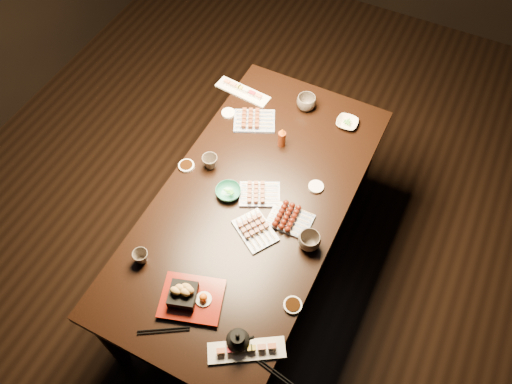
# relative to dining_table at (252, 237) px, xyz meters

# --- Properties ---
(ground) EXTENTS (5.00, 5.00, 0.00)m
(ground) POSITION_rel_dining_table_xyz_m (-0.22, 0.35, -0.38)
(ground) COLOR black
(ground) RESTS_ON ground
(dining_table) EXTENTS (1.21, 1.93, 0.75)m
(dining_table) POSITION_rel_dining_table_xyz_m (0.00, 0.00, 0.00)
(dining_table) COLOR black
(dining_table) RESTS_ON ground
(sushi_platter_near) EXTENTS (0.33, 0.25, 0.04)m
(sushi_platter_near) POSITION_rel_dining_table_xyz_m (0.32, -0.68, 0.40)
(sushi_platter_near) COLOR white
(sushi_platter_near) RESTS_ON dining_table
(sushi_platter_far) EXTENTS (0.34, 0.13, 0.04)m
(sushi_platter_far) POSITION_rel_dining_table_xyz_m (-0.39, 0.66, 0.40)
(sushi_platter_far) COLOR white
(sushi_platter_far) RESTS_ON dining_table
(yakitori_plate_center) EXTENTS (0.25, 0.22, 0.05)m
(yakitori_plate_center) POSITION_rel_dining_table_xyz_m (0.02, 0.05, 0.40)
(yakitori_plate_center) COLOR #828EB6
(yakitori_plate_center) RESTS_ON dining_table
(yakitori_plate_right) EXTENTS (0.26, 0.24, 0.05)m
(yakitori_plate_right) POSITION_rel_dining_table_xyz_m (0.09, -0.15, 0.40)
(yakitori_plate_right) COLOR #828EB6
(yakitori_plate_right) RESTS_ON dining_table
(yakitori_plate_left) EXTENTS (0.28, 0.25, 0.06)m
(yakitori_plate_left) POSITION_rel_dining_table_xyz_m (-0.23, 0.48, 0.40)
(yakitori_plate_left) COLOR #828EB6
(yakitori_plate_left) RESTS_ON dining_table
(tsukune_plate) EXTENTS (0.21, 0.16, 0.05)m
(tsukune_plate) POSITION_rel_dining_table_xyz_m (0.22, -0.02, 0.40)
(tsukune_plate) COLOR #828EB6
(tsukune_plate) RESTS_ON dining_table
(edamame_bowl_green) EXTENTS (0.14, 0.14, 0.04)m
(edamame_bowl_green) POSITION_rel_dining_table_xyz_m (-0.13, -0.01, 0.40)
(edamame_bowl_green) COLOR #2C866A
(edamame_bowl_green) RESTS_ON dining_table
(edamame_bowl_cream) EXTENTS (0.12, 0.12, 0.03)m
(edamame_bowl_cream) POSITION_rel_dining_table_xyz_m (0.25, 0.70, 0.39)
(edamame_bowl_cream) COLOR #FFECD0
(edamame_bowl_cream) RESTS_ON dining_table
(tempura_tray) EXTENTS (0.33, 0.29, 0.10)m
(tempura_tray) POSITION_rel_dining_table_xyz_m (-0.00, -0.58, 0.43)
(tempura_tray) COLOR black
(tempura_tray) RESTS_ON dining_table
(teacup_near_left) EXTENTS (0.08, 0.08, 0.07)m
(teacup_near_left) POSITION_rel_dining_table_xyz_m (-0.31, -0.52, 0.41)
(teacup_near_left) COLOR brown
(teacup_near_left) RESTS_ON dining_table
(teacup_mid_right) EXTENTS (0.13, 0.13, 0.08)m
(teacup_mid_right) POSITION_rel_dining_table_xyz_m (0.36, -0.10, 0.42)
(teacup_mid_right) COLOR brown
(teacup_mid_right) RESTS_ON dining_table
(teacup_far_left) EXTENTS (0.09, 0.09, 0.08)m
(teacup_far_left) POSITION_rel_dining_table_xyz_m (-0.29, 0.10, 0.41)
(teacup_far_left) COLOR brown
(teacup_far_left) RESTS_ON dining_table
(teacup_far_right) EXTENTS (0.15, 0.15, 0.09)m
(teacup_far_right) POSITION_rel_dining_table_xyz_m (-0.01, 0.71, 0.42)
(teacup_far_right) COLOR brown
(teacup_far_right) RESTS_ON dining_table
(teapot) EXTENTS (0.17, 0.17, 0.10)m
(teapot) POSITION_rel_dining_table_xyz_m (0.27, -0.66, 0.43)
(teapot) COLOR black
(teapot) RESTS_ON dining_table
(condiment_bottle) EXTENTS (0.05, 0.05, 0.13)m
(condiment_bottle) POSITION_rel_dining_table_xyz_m (-0.02, 0.40, 0.44)
(condiment_bottle) COLOR maroon
(condiment_bottle) RESTS_ON dining_table
(sauce_dish_west) EXTENTS (0.11, 0.11, 0.01)m
(sauce_dish_west) POSITION_rel_dining_table_xyz_m (-0.41, 0.04, 0.38)
(sauce_dish_west) COLOR white
(sauce_dish_west) RESTS_ON dining_table
(sauce_dish_east) EXTENTS (0.10, 0.10, 0.01)m
(sauce_dish_east) POSITION_rel_dining_table_xyz_m (0.26, 0.22, 0.38)
(sauce_dish_east) COLOR white
(sauce_dish_east) RESTS_ON dining_table
(sauce_dish_se) EXTENTS (0.10, 0.10, 0.01)m
(sauce_dish_se) POSITION_rel_dining_table_xyz_m (0.41, -0.41, 0.38)
(sauce_dish_se) COLOR white
(sauce_dish_se) RESTS_ON dining_table
(sauce_dish_nw) EXTENTS (0.08, 0.08, 0.01)m
(sauce_dish_nw) POSITION_rel_dining_table_xyz_m (-0.39, 0.47, 0.38)
(sauce_dish_nw) COLOR white
(sauce_dish_nw) RESTS_ON dining_table
(chopsticks_near) EXTENTS (0.20, 0.13, 0.01)m
(chopsticks_near) POSITION_rel_dining_table_xyz_m (-0.04, -0.76, 0.38)
(chopsticks_near) COLOR black
(chopsticks_near) RESTS_ON dining_table
(chopsticks_se) EXTENTS (0.23, 0.06, 0.01)m
(chopsticks_se) POSITION_rel_dining_table_xyz_m (0.45, -0.70, 0.38)
(chopsticks_se) COLOR black
(chopsticks_se) RESTS_ON dining_table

